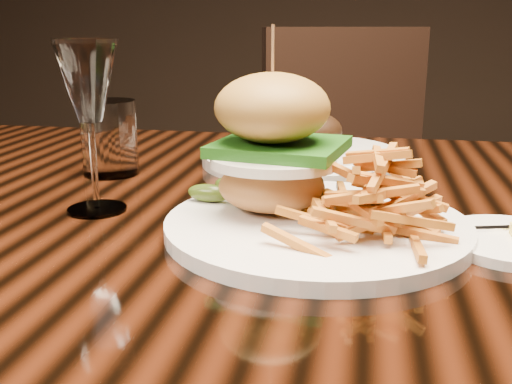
% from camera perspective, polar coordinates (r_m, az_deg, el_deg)
% --- Properties ---
extents(dining_table, '(1.60, 0.90, 0.75)m').
position_cam_1_polar(dining_table, '(0.75, 4.58, -6.55)').
color(dining_table, black).
rests_on(dining_table, ground).
extents(burger_plate, '(0.31, 0.31, 0.21)m').
position_cam_1_polar(burger_plate, '(0.61, 5.56, 1.15)').
color(burger_plate, white).
rests_on(burger_plate, dining_table).
extents(ramekin, '(0.10, 0.10, 0.04)m').
position_cam_1_polar(ramekin, '(0.81, 1.17, 2.11)').
color(ramekin, white).
rests_on(ramekin, dining_table).
extents(wine_glass, '(0.07, 0.07, 0.19)m').
position_cam_1_polar(wine_glass, '(0.69, -15.70, 9.62)').
color(wine_glass, white).
rests_on(wine_glass, dining_table).
extents(water_tumbler, '(0.08, 0.08, 0.11)m').
position_cam_1_polar(water_tumbler, '(0.87, -13.80, 5.03)').
color(water_tumbler, white).
rests_on(water_tumbler, dining_table).
extents(far_dish, '(0.31, 0.31, 0.10)m').
position_cam_1_polar(far_dish, '(0.93, 4.47, 3.91)').
color(far_dish, white).
rests_on(far_dish, dining_table).
extents(chair_far, '(0.60, 0.61, 0.95)m').
position_cam_1_polar(chair_far, '(1.63, 9.55, 0.62)').
color(chair_far, black).
rests_on(chair_far, ground).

